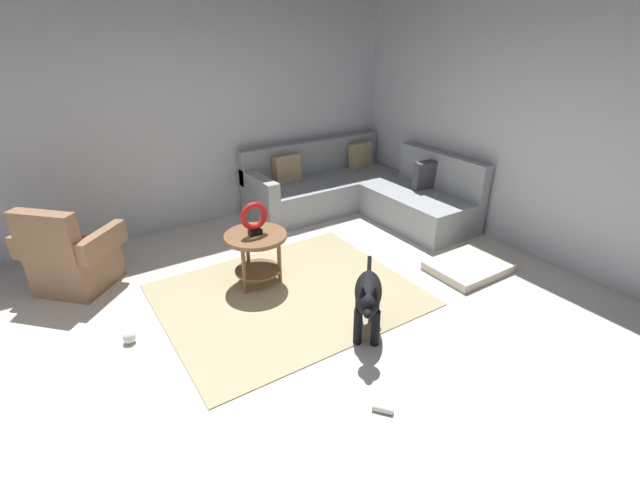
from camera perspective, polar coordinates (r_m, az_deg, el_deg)
ground_plane at (r=3.81m, az=-0.75°, el=-13.12°), size 6.00×6.00×0.10m
wall_back at (r=5.76m, az=-17.29°, el=14.71°), size 6.00×0.12×2.70m
wall_right at (r=5.27m, az=27.91°, el=11.98°), size 0.12×6.00×2.70m
area_rug at (r=4.33m, az=-4.08°, el=-6.97°), size 2.30×1.90×0.01m
sectional_couch at (r=6.12m, az=4.87°, el=6.07°), size 2.20×2.25×0.88m
armchair at (r=4.90m, az=-29.10°, el=-2.08°), size 0.99×0.99×0.88m
side_table at (r=4.36m, az=-8.13°, el=-0.73°), size 0.60×0.60×0.54m
torus_sculpture at (r=4.24m, az=-8.37°, el=2.83°), size 0.28×0.08×0.33m
dog_bed_mat at (r=4.97m, az=18.39°, el=-3.24°), size 0.80×0.60×0.09m
dog at (r=3.63m, az=6.13°, el=-7.18°), size 0.58×0.68×0.63m
dog_toy_ball at (r=4.03m, az=-23.10°, el=-11.31°), size 0.10×0.10×0.10m
dog_toy_rope at (r=3.22m, az=7.98°, el=-20.51°), size 0.13×0.14×0.05m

